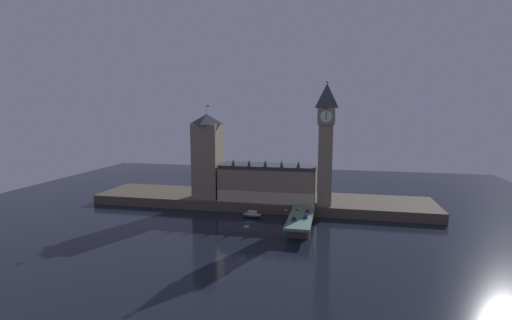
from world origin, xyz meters
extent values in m
plane|color=black|center=(0.00, 0.00, 0.00)|extent=(400.00, 400.00, 0.00)
cube|color=#4C4438|center=(0.00, 39.00, 3.00)|extent=(220.00, 42.00, 5.99)
cube|color=#7F7056|center=(6.54, 31.58, 16.06)|extent=(60.37, 22.17, 20.13)
cube|color=tan|center=(6.54, 20.38, 9.62)|extent=(60.37, 0.20, 7.25)
cube|color=#2D3338|center=(6.54, 31.58, 27.33)|extent=(60.37, 20.39, 2.40)
cone|color=#2D3338|center=(-13.58, 22.16, 30.74)|extent=(2.40, 2.40, 4.43)
cone|color=#2D3338|center=(-3.52, 22.16, 30.74)|extent=(2.40, 2.40, 4.43)
cone|color=#2D3338|center=(6.54, 22.16, 30.74)|extent=(2.40, 2.40, 4.43)
cone|color=#2D3338|center=(16.60, 22.16, 30.74)|extent=(2.40, 2.40, 4.43)
cone|color=#2D3338|center=(26.66, 22.16, 30.74)|extent=(2.40, 2.40, 4.43)
cube|color=#7F7056|center=(42.32, 25.66, 30.11)|extent=(8.31, 8.31, 48.24)
cube|color=#7F7056|center=(42.32, 25.66, 59.15)|extent=(9.81, 9.81, 9.82)
cylinder|color=#B7E5B7|center=(42.32, 20.63, 59.15)|extent=(6.72, 0.25, 6.72)
cylinder|color=#B7E5B7|center=(42.32, 30.68, 59.15)|extent=(6.72, 0.25, 6.72)
cylinder|color=#B7E5B7|center=(47.35, 25.66, 59.15)|extent=(0.25, 6.72, 6.72)
cylinder|color=#B7E5B7|center=(37.29, 25.66, 59.15)|extent=(0.25, 6.72, 6.72)
cube|color=black|center=(42.32, 20.44, 59.65)|extent=(0.36, 0.10, 5.04)
pyramid|color=#2D3338|center=(42.32, 25.66, 71.18)|extent=(9.81, 9.81, 14.24)
sphere|color=gold|center=(42.32, 25.66, 79.09)|extent=(1.60, 1.60, 1.60)
cube|color=#7F7056|center=(-33.22, 29.64, 29.92)|extent=(16.27, 16.27, 47.86)
pyramid|color=#2D3338|center=(-33.22, 29.64, 57.06)|extent=(16.60, 16.60, 6.42)
cylinder|color=#99999E|center=(-33.22, 29.64, 63.27)|extent=(0.24, 0.24, 6.00)
cube|color=gold|center=(-32.12, 29.64, 65.37)|extent=(2.00, 0.08, 1.20)
cube|color=#4C7560|center=(30.98, -5.00, 6.45)|extent=(12.64, 46.00, 1.40)
cube|color=#4C4438|center=(30.98, -18.80, 2.88)|extent=(10.75, 3.20, 5.75)
cube|color=#4C4438|center=(30.98, -9.60, 2.88)|extent=(10.75, 3.20, 5.75)
cube|color=#4C4438|center=(30.98, -0.40, 2.88)|extent=(10.75, 3.20, 5.75)
cube|color=#4C4438|center=(30.98, 8.80, 2.88)|extent=(10.75, 3.20, 5.75)
cube|color=yellow|center=(28.20, 1.48, 7.68)|extent=(1.80, 4.33, 0.71)
cube|color=black|center=(28.20, 1.48, 8.26)|extent=(1.47, 1.95, 0.45)
cylinder|color=black|center=(27.35, 2.83, 7.47)|extent=(0.22, 0.64, 0.64)
cylinder|color=black|center=(29.05, 2.83, 7.47)|extent=(0.22, 0.64, 0.64)
cylinder|color=black|center=(27.35, 0.14, 7.47)|extent=(0.22, 0.64, 0.64)
cylinder|color=black|center=(29.05, 0.14, 7.47)|extent=(0.22, 0.64, 0.64)
cube|color=navy|center=(28.20, -13.81, 7.72)|extent=(1.96, 4.39, 0.78)
cube|color=black|center=(28.20, -13.81, 8.33)|extent=(1.61, 1.97, 0.45)
cylinder|color=black|center=(27.27, -12.45, 7.47)|extent=(0.22, 0.64, 0.64)
cylinder|color=black|center=(29.13, -12.45, 7.47)|extent=(0.22, 0.64, 0.64)
cylinder|color=black|center=(27.27, -15.17, 7.47)|extent=(0.22, 0.64, 0.64)
cylinder|color=black|center=(29.13, -15.17, 7.47)|extent=(0.22, 0.64, 0.64)
cube|color=navy|center=(33.76, -8.70, 7.78)|extent=(1.98, 4.34, 0.90)
cube|color=black|center=(33.76, -8.70, 8.46)|extent=(1.62, 1.95, 0.45)
cylinder|color=black|center=(34.70, -10.05, 7.47)|extent=(0.22, 0.64, 0.64)
cylinder|color=black|center=(32.82, -10.05, 7.47)|extent=(0.22, 0.64, 0.64)
cylinder|color=black|center=(34.70, -7.36, 7.47)|extent=(0.22, 0.64, 0.64)
cylinder|color=black|center=(32.82, -7.36, 7.47)|extent=(0.22, 0.64, 0.64)
cube|color=red|center=(33.76, 2.86, 7.69)|extent=(1.88, 4.38, 0.73)
cube|color=black|center=(33.76, 2.86, 8.28)|extent=(1.54, 1.97, 0.45)
cylinder|color=black|center=(34.66, 1.50, 7.47)|extent=(0.22, 0.64, 0.64)
cylinder|color=black|center=(32.87, 1.50, 7.47)|extent=(0.22, 0.64, 0.64)
cylinder|color=black|center=(34.66, 4.22, 7.47)|extent=(0.22, 0.64, 0.64)
cylinder|color=black|center=(32.87, 4.22, 7.47)|extent=(0.22, 0.64, 0.64)
cylinder|color=black|center=(25.42, -15.81, 7.56)|extent=(0.28, 0.28, 0.82)
cylinder|color=#47384C|center=(25.42, -15.81, 8.32)|extent=(0.38, 0.38, 0.69)
sphere|color=tan|center=(25.42, -15.81, 8.77)|extent=(0.22, 0.22, 0.22)
cylinder|color=black|center=(25.42, 3.35, 7.57)|extent=(0.28, 0.28, 0.83)
cylinder|color=#47384C|center=(25.42, 3.35, 8.32)|extent=(0.38, 0.38, 0.69)
sphere|color=tan|center=(25.42, 3.35, 8.78)|extent=(0.22, 0.22, 0.22)
cylinder|color=#2D3333|center=(25.02, -19.72, 7.40)|extent=(0.56, 0.56, 0.50)
cylinder|color=#2D3333|center=(25.02, -19.72, 10.52)|extent=(0.18, 0.18, 5.73)
sphere|color=#F9E5A3|center=(25.02, -19.72, 13.93)|extent=(0.60, 0.60, 0.60)
sphere|color=#F9E5A3|center=(24.57, -19.72, 13.58)|extent=(0.44, 0.44, 0.44)
sphere|color=#F9E5A3|center=(25.47, -19.72, 13.58)|extent=(0.44, 0.44, 0.44)
cylinder|color=#2D3333|center=(36.94, -5.00, 7.40)|extent=(0.56, 0.56, 0.50)
cylinder|color=#2D3333|center=(36.94, -5.00, 9.97)|extent=(0.18, 0.18, 4.64)
sphere|color=#F9E5A3|center=(36.94, -5.00, 12.84)|extent=(0.60, 0.60, 0.60)
sphere|color=#F9E5A3|center=(36.49, -5.00, 12.49)|extent=(0.44, 0.44, 0.44)
sphere|color=#F9E5A3|center=(37.39, -5.00, 12.49)|extent=(0.44, 0.44, 0.44)
ellipsoid|color=#1E2842|center=(1.21, 9.65, 0.99)|extent=(12.28, 5.73, 1.99)
cube|color=tan|center=(1.21, 9.65, 1.90)|extent=(10.77, 4.68, 0.24)
cube|color=#B7B2A8|center=(1.21, 9.65, 3.01)|extent=(5.60, 3.35, 1.99)
camera|label=1|loc=(47.65, -196.75, 62.91)|focal=26.00mm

